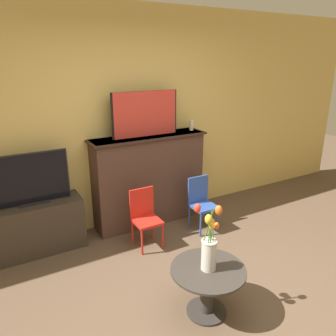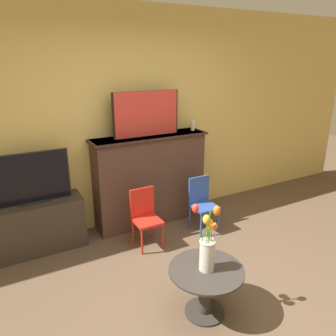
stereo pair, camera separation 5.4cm
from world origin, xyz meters
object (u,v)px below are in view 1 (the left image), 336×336
Objects in this scene: chair_red at (145,215)px; chair_blue at (201,200)px; tv_monitor at (31,180)px; painting at (145,114)px; vase_tulips at (209,246)px.

chair_red and chair_blue have the same top height.
tv_monitor is at bearing 156.77° from chair_red.
painting is at bearing 61.22° from chair_red.
vase_tulips is at bearing -91.01° from chair_red.
vase_tulips is at bearing -99.69° from painting.
vase_tulips is at bearing -122.95° from chair_blue.
tv_monitor is 1.17× the size of chair_blue.
tv_monitor reaches higher than chair_red.
chair_blue is 1.18× the size of vase_tulips.
chair_red is at bearing 88.99° from vase_tulips.
tv_monitor is 2.01m from chair_blue.
painting is 1.09× the size of tv_monitor.
painting is 1.28m from chair_blue.
chair_red is at bearing -23.23° from tv_monitor.
chair_red is at bearing -179.65° from chair_blue.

